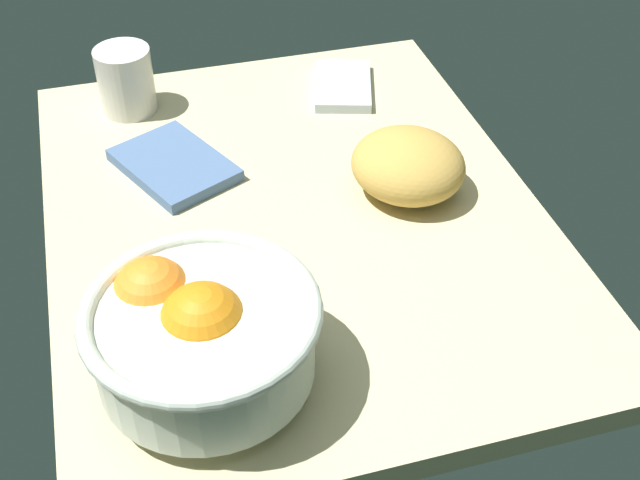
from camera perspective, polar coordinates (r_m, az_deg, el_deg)
ground_plane at (r=102.43cm, az=-1.72°, el=1.37°), size 74.98×58.42×3.00cm
fruit_bowl at (r=78.39cm, az=-8.22°, el=-6.16°), size 22.08×22.08×11.87cm
bread_loaf at (r=102.74cm, az=5.99°, el=5.08°), size 19.24×19.22×7.83cm
napkin_folded at (r=109.21cm, az=-9.87°, el=5.03°), size 18.60×16.40×1.56cm
napkin_spare at (r=124.48cm, az=1.58°, el=10.42°), size 14.87×11.40×1.43cm
mug at (r=121.29cm, az=-13.12°, el=10.59°), size 11.89×7.69×9.22cm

